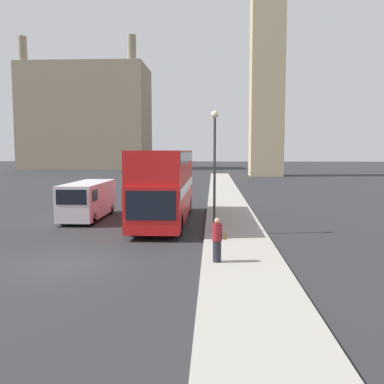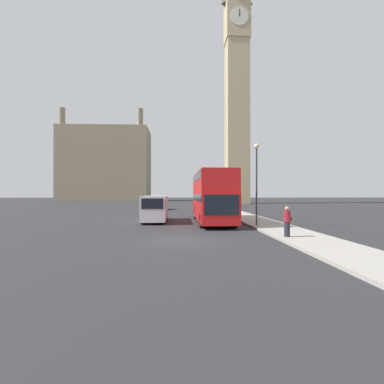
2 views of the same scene
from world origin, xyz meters
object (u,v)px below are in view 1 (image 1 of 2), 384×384
parked_sedan (137,184)px  pedestrian (217,240)px  white_van (88,199)px  red_double_decker_bus (165,182)px  street_lamp (215,153)px

parked_sedan → pedestrian: bearing=-74.4°
white_van → pedestrian: 12.83m
red_double_decker_bus → street_lamp: size_ratio=1.90×
red_double_decker_bus → parked_sedan: red_double_decker_bus is taller
red_double_decker_bus → parked_sedan: 20.83m
red_double_decker_bus → pedestrian: 9.90m
pedestrian → parked_sedan: 30.57m
red_double_decker_bus → street_lamp: bearing=-51.0°
white_van → red_double_decker_bus: bearing=-10.3°
white_van → pedestrian: white_van is taller
red_double_decker_bus → street_lamp: street_lamp is taller
white_van → pedestrian: size_ratio=3.85×
pedestrian → street_lamp: street_lamp is taller
street_lamp → parked_sedan: (-8.10, 23.61, -3.33)m
street_lamp → parked_sedan: street_lamp is taller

